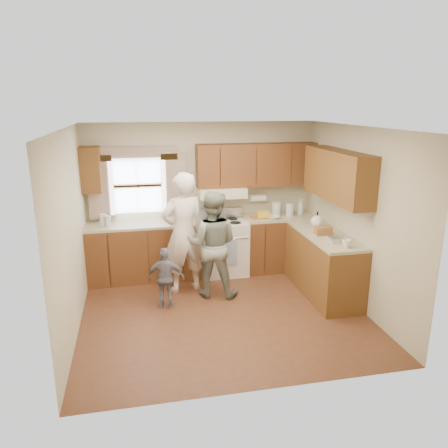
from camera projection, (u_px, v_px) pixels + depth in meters
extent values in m
plane|color=#4E2C18|center=(223.00, 312.00, 6.04)|extent=(3.80, 3.80, 0.00)
plane|color=white|center=(223.00, 127.00, 5.36)|extent=(3.80, 3.80, 0.00)
plane|color=beige|center=(202.00, 198.00, 7.35)|extent=(3.80, 0.00, 3.80)
plane|color=beige|center=(261.00, 275.00, 4.05)|extent=(3.80, 0.00, 3.80)
plane|color=beige|center=(71.00, 234.00, 5.33)|extent=(0.00, 3.50, 3.50)
plane|color=beige|center=(356.00, 218.00, 6.07)|extent=(0.00, 3.50, 3.50)
cube|color=#40220D|center=(145.00, 252.00, 7.09)|extent=(1.82, 0.60, 0.90)
cube|color=#40220D|center=(279.00, 243.00, 7.54)|extent=(1.22, 0.60, 0.90)
cube|color=#40230E|center=(323.00, 265.00, 6.54)|extent=(0.60, 1.65, 0.90)
cube|color=#C5B794|center=(144.00, 224.00, 6.96)|extent=(1.82, 0.60, 0.04)
cube|color=#C5B794|center=(280.00, 217.00, 7.41)|extent=(1.22, 0.60, 0.04)
cube|color=#C5B794|center=(325.00, 235.00, 6.41)|extent=(0.60, 1.65, 0.04)
cube|color=#40220D|center=(257.00, 165.00, 7.22)|extent=(2.00, 0.33, 0.70)
cube|color=#40230E|center=(91.00, 170.00, 6.70)|extent=(0.30, 0.33, 0.70)
cube|color=#40230E|center=(338.00, 175.00, 6.20)|extent=(0.33, 1.65, 0.70)
cube|color=beige|center=(222.00, 192.00, 7.16)|extent=(0.76, 0.45, 0.15)
cube|color=silver|center=(138.00, 185.00, 7.06)|extent=(0.90, 0.03, 0.90)
cube|color=gold|center=(101.00, 187.00, 6.90)|extent=(0.40, 0.05, 1.02)
cube|color=gold|center=(174.00, 185.00, 7.12)|extent=(0.40, 0.05, 1.02)
cube|color=gold|center=(136.00, 154.00, 6.87)|extent=(1.30, 0.05, 0.22)
cylinder|color=white|center=(258.00, 198.00, 7.45)|extent=(0.27, 0.12, 0.12)
imported|color=silver|center=(173.00, 220.00, 6.92)|extent=(0.15, 0.15, 0.10)
imported|color=silver|center=(300.00, 207.00, 7.45)|extent=(0.15, 0.15, 0.28)
imported|color=silver|center=(273.00, 217.00, 7.21)|extent=(0.22, 0.22, 0.05)
imported|color=silver|center=(346.00, 244.00, 5.77)|extent=(0.15, 0.15, 0.11)
cylinder|color=silver|center=(103.00, 220.00, 6.79)|extent=(0.10, 0.10, 0.19)
cylinder|color=silver|center=(108.00, 221.00, 6.76)|extent=(0.09, 0.09, 0.16)
cube|color=olive|center=(258.00, 218.00, 7.25)|extent=(0.26, 0.19, 0.02)
cube|color=gold|center=(263.00, 215.00, 7.24)|extent=(0.21, 0.15, 0.12)
cylinder|color=silver|center=(276.00, 209.00, 7.39)|extent=(0.15, 0.15, 0.24)
cylinder|color=silver|center=(290.00, 210.00, 7.35)|extent=(0.13, 0.13, 0.22)
sphere|color=silver|center=(317.00, 221.00, 6.69)|extent=(0.19, 0.19, 0.19)
cube|color=olive|center=(323.00, 231.00, 6.34)|extent=(0.24, 0.13, 0.11)
cube|color=silver|center=(338.00, 239.00, 6.04)|extent=(0.27, 0.19, 0.06)
cube|color=silver|center=(223.00, 247.00, 7.32)|extent=(0.76, 0.64, 0.90)
cube|color=#B7B7BC|center=(220.00, 212.00, 7.42)|extent=(0.76, 0.10, 0.16)
cylinder|color=#B7B7BC|center=(227.00, 239.00, 6.95)|extent=(0.68, 0.03, 0.03)
cube|color=#4760A7|center=(230.00, 252.00, 7.00)|extent=(0.22, 0.02, 0.42)
cylinder|color=black|center=(211.00, 220.00, 7.28)|extent=(0.18, 0.18, 0.01)
cylinder|color=black|center=(232.00, 219.00, 7.35)|extent=(0.18, 0.18, 0.01)
cylinder|color=black|center=(214.00, 224.00, 7.04)|extent=(0.18, 0.18, 0.01)
cylinder|color=black|center=(236.00, 223.00, 7.11)|extent=(0.18, 0.18, 0.01)
imported|color=silver|center=(183.00, 233.00, 6.51)|extent=(0.76, 0.59, 1.83)
imported|color=#283F34|center=(212.00, 244.00, 6.39)|extent=(0.92, 0.82, 1.59)
imported|color=slate|center=(166.00, 278.00, 6.07)|extent=(0.55, 0.30, 0.88)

